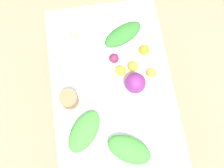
# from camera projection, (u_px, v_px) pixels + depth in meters

# --- Properties ---
(ground_plane) EXTENTS (8.00, 8.00, 0.00)m
(ground_plane) POSITION_uv_depth(u_px,v_px,m) (112.00, 105.00, 2.45)
(ground_plane) COLOR #937A5B
(dining_table) EXTENTS (1.32, 0.85, 0.72)m
(dining_table) POSITION_uv_depth(u_px,v_px,m) (112.00, 88.00, 1.86)
(dining_table) COLOR silver
(dining_table) RESTS_ON ground_plane
(cabbage_purple) EXTENTS (0.14, 0.14, 0.14)m
(cabbage_purple) POSITION_uv_depth(u_px,v_px,m) (135.00, 83.00, 1.69)
(cabbage_purple) COLOR #6B2366
(cabbage_purple) RESTS_ON dining_table
(egg_carton) EXTENTS (0.25, 0.26, 0.09)m
(egg_carton) POSITION_uv_depth(u_px,v_px,m) (78.00, 36.00, 1.82)
(egg_carton) COLOR beige
(egg_carton) RESTS_ON dining_table
(paper_bag) EXTENTS (0.12, 0.12, 0.12)m
(paper_bag) POSITION_uv_depth(u_px,v_px,m) (69.00, 100.00, 1.68)
(paper_bag) COLOR olive
(paper_bag) RESTS_ON dining_table
(greens_bunch_beet_tops) EXTENTS (0.29, 0.33, 0.10)m
(greens_bunch_beet_tops) POSITION_uv_depth(u_px,v_px,m) (129.00, 150.00, 1.60)
(greens_bunch_beet_tops) COLOR #3D8433
(greens_bunch_beet_tops) RESTS_ON dining_table
(greens_bunch_dandelion) EXTENTS (0.27, 0.34, 0.07)m
(greens_bunch_dandelion) POSITION_uv_depth(u_px,v_px,m) (123.00, 34.00, 1.83)
(greens_bunch_dandelion) COLOR #2D6B28
(greens_bunch_dandelion) RESTS_ON dining_table
(greens_bunch_kale) EXTENTS (0.34, 0.31, 0.08)m
(greens_bunch_kale) POSITION_uv_depth(u_px,v_px,m) (84.00, 131.00, 1.64)
(greens_bunch_kale) COLOR #3D8433
(greens_bunch_kale) RESTS_ON dining_table
(beet_root) EXTENTS (0.07, 0.07, 0.07)m
(beet_root) POSITION_uv_depth(u_px,v_px,m) (114.00, 58.00, 1.78)
(beet_root) COLOR maroon
(beet_root) RESTS_ON dining_table
(orange_0) EXTENTS (0.07, 0.07, 0.07)m
(orange_0) POSITION_uv_depth(u_px,v_px,m) (152.00, 73.00, 1.75)
(orange_0) COLOR #F9A833
(orange_0) RESTS_ON dining_table
(orange_1) EXTENTS (0.08, 0.08, 0.08)m
(orange_1) POSITION_uv_depth(u_px,v_px,m) (133.00, 66.00, 1.76)
(orange_1) COLOR orange
(orange_1) RESTS_ON dining_table
(orange_2) EXTENTS (0.08, 0.08, 0.08)m
(orange_2) POSITION_uv_depth(u_px,v_px,m) (121.00, 71.00, 1.75)
(orange_2) COLOR orange
(orange_2) RESTS_ON dining_table
(orange_3) EXTENTS (0.08, 0.08, 0.08)m
(orange_3) POSITION_uv_depth(u_px,v_px,m) (144.00, 50.00, 1.80)
(orange_3) COLOR orange
(orange_3) RESTS_ON dining_table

